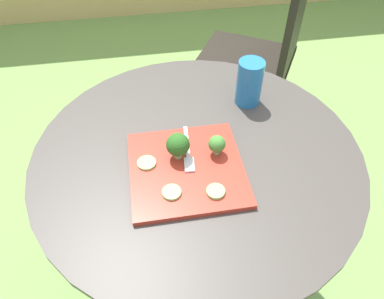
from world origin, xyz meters
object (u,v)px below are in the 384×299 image
fork (188,153)px  drinking_glass (249,85)px  patio_chair (265,49)px  salad_plate (187,169)px

fork → drinking_glass: bearing=43.0°
patio_chair → salad_plate: patio_chair is taller
salad_plate → drinking_glass: size_ratio=2.04×
patio_chair → fork: size_ratio=5.81×
salad_plate → fork: (0.01, 0.04, 0.01)m
salad_plate → patio_chair: bearing=59.8°
drinking_glass → fork: (-0.20, -0.19, -0.04)m
fork → salad_plate: bearing=-103.4°
patio_chair → drinking_glass: patio_chair is taller
patio_chair → fork: bearing=-120.9°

